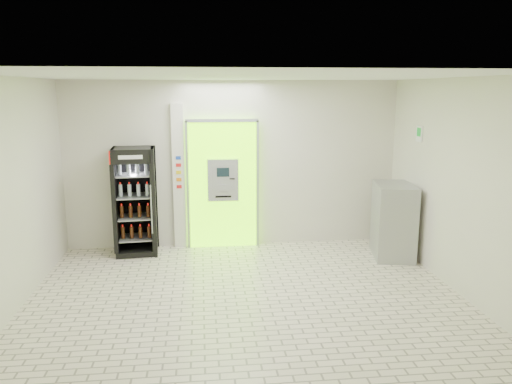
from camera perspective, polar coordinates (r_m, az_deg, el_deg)
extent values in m
plane|color=beige|center=(7.06, -1.13, -12.02)|extent=(6.00, 6.00, 0.00)
plane|color=silver|center=(9.06, -2.61, 3.16)|extent=(6.00, 0.00, 6.00)
plane|color=silver|center=(4.20, 1.90, -6.85)|extent=(6.00, 0.00, 6.00)
plane|color=silver|center=(7.01, -26.41, -0.55)|extent=(0.00, 5.00, 5.00)
plane|color=silver|center=(7.49, 22.33, 0.50)|extent=(0.00, 5.00, 5.00)
plane|color=white|center=(6.47, -1.24, 13.12)|extent=(6.00, 6.00, 0.00)
cube|color=#6EEB00|center=(9.04, -3.82, 0.88)|extent=(1.20, 0.12, 2.30)
cube|color=gray|center=(8.83, -3.90, 8.15)|extent=(1.28, 0.04, 0.06)
cube|color=gray|center=(8.97, -7.83, 0.71)|extent=(0.04, 0.04, 2.30)
cube|color=gray|center=(9.02, 0.20, 0.88)|extent=(0.04, 0.04, 2.30)
cube|color=black|center=(9.13, -3.13, -3.18)|extent=(0.62, 0.01, 0.67)
cube|color=black|center=(8.86, -6.09, 6.05)|extent=(0.22, 0.01, 0.18)
cube|color=#97999E|center=(8.91, -3.80, 1.38)|extent=(0.55, 0.12, 0.75)
cube|color=black|center=(8.82, -3.79, 2.26)|extent=(0.22, 0.01, 0.16)
cube|color=gray|center=(8.87, -3.77, 0.48)|extent=(0.16, 0.01, 0.12)
cube|color=black|center=(8.85, -2.75, 1.52)|extent=(0.09, 0.01, 0.02)
cube|color=black|center=(8.91, -3.76, -0.53)|extent=(0.28, 0.01, 0.03)
cube|color=silver|center=(9.03, -8.79, 1.73)|extent=(0.22, 0.10, 2.60)
cube|color=#193FB2|center=(8.93, -8.88, 3.88)|extent=(0.09, 0.01, 0.06)
cube|color=red|center=(8.94, -8.85, 3.06)|extent=(0.09, 0.01, 0.06)
cube|color=yellow|center=(8.96, -8.82, 2.23)|extent=(0.09, 0.01, 0.06)
cube|color=orange|center=(8.99, -8.80, 1.42)|extent=(0.09, 0.01, 0.06)
cube|color=red|center=(9.01, -8.77, 0.60)|extent=(0.09, 0.01, 0.06)
cube|color=black|center=(8.90, -13.64, -1.03)|extent=(0.75, 0.69, 1.86)
cube|color=black|center=(9.18, -13.41, -0.63)|extent=(0.70, 0.10, 1.86)
cube|color=#BA1009|center=(8.45, -14.16, 3.88)|extent=(0.68, 0.06, 0.22)
cube|color=white|center=(8.45, -14.16, 3.87)|extent=(0.39, 0.03, 0.07)
cube|color=black|center=(9.13, -13.37, -6.46)|extent=(0.75, 0.69, 0.09)
cylinder|color=gray|center=(8.55, -11.87, -1.97)|extent=(0.03, 0.03, 0.84)
cube|color=gray|center=(9.06, -13.44, -5.06)|extent=(0.63, 0.58, 0.02)
cube|color=gray|center=(8.96, -13.55, -2.78)|extent=(0.63, 0.58, 0.02)
cube|color=gray|center=(8.88, -13.66, -0.44)|extent=(0.63, 0.58, 0.02)
cube|color=gray|center=(8.81, -13.78, 1.93)|extent=(0.63, 0.58, 0.02)
cube|color=#97999E|center=(8.87, 15.43, -3.16)|extent=(0.80, 1.05, 1.26)
cube|color=gray|center=(8.74, 13.51, -2.85)|extent=(0.18, 0.91, 0.01)
cube|color=white|center=(8.64, 18.17, 6.33)|extent=(0.02, 0.22, 0.26)
cube|color=#0B7F20|center=(8.64, 18.11, 6.53)|extent=(0.00, 0.14, 0.14)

